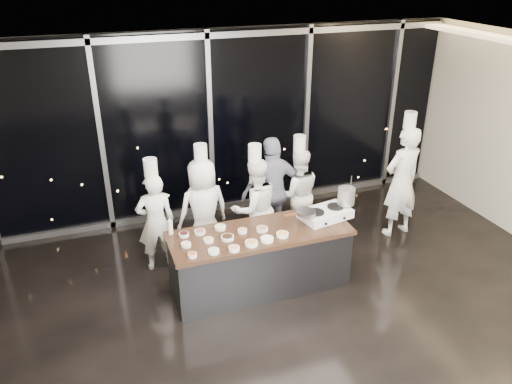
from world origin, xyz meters
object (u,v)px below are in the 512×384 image
chef_left (203,209)px  chef_side (402,181)px  stove (325,214)px  frying_pan (306,213)px  demo_counter (260,260)px  guest (273,191)px  chef_far_left (156,221)px  chef_right (298,193)px  stock_pot (346,196)px  chef_center (255,208)px

chef_left → chef_side: size_ratio=0.88×
stove → frying_pan: 0.35m
demo_counter → chef_left: 1.22m
guest → stove: bearing=104.6°
chef_far_left → chef_left: size_ratio=0.94×
stove → chef_right: size_ratio=0.43×
stock_pot → chef_center: bearing=146.2°
chef_left → stove: bearing=138.3°
stock_pot → stove: bearing=-171.7°
demo_counter → stove: stove is taller
demo_counter → chef_center: (0.23, 0.85, 0.35)m
frying_pan → chef_right: size_ratio=0.28×
chef_far_left → chef_side: size_ratio=0.83×
stock_pot → chef_left: 2.11m
demo_counter → chef_far_left: 1.62m
chef_far_left → chef_right: (2.32, 0.19, -0.01)m
chef_right → stock_pot: bearing=115.8°
frying_pan → chef_left: (-1.19, 1.03, -0.24)m
demo_counter → chef_left: chef_left is taller
chef_right → chef_center: bearing=32.7°
frying_pan → chef_side: size_ratio=0.24×
frying_pan → chef_side: chef_side is taller
chef_far_left → chef_side: 3.94m
demo_counter → chef_right: bearing=47.6°
stock_pot → guest: (-0.71, 1.02, -0.27)m
demo_counter → frying_pan: 0.90m
chef_side → chef_left: bearing=-14.5°
stove → chef_side: 1.80m
frying_pan → stock_pot: size_ratio=2.05×
stove → chef_left: (-1.52, 0.97, -0.14)m
chef_left → chef_right: bearing=175.9°
frying_pan → guest: (-0.04, 1.13, -0.17)m
stock_pot → demo_counter: bearing=-175.3°
stove → chef_left: bearing=137.0°
frying_pan → demo_counter: bearing=170.0°
chef_right → chef_side: (1.61, -0.49, 0.18)m
chef_left → chef_center: size_ratio=1.02×
chef_left → stock_pot: bearing=144.4°
chef_center → guest: chef_center is taller
frying_pan → chef_left: bearing=128.7°
demo_counter → stove: 1.12m
stove → guest: (-0.38, 1.07, -0.07)m
stove → guest: guest is taller
demo_counter → chef_side: (2.68, 0.68, 0.50)m
stock_pot → chef_center: size_ratio=0.13×
stove → guest: bearing=98.9°
frying_pan → chef_far_left: chef_far_left is taller
demo_counter → chef_far_left: chef_far_left is taller
chef_far_left → chef_left: chef_left is taller
stock_pot → chef_side: (1.35, 0.57, -0.21)m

